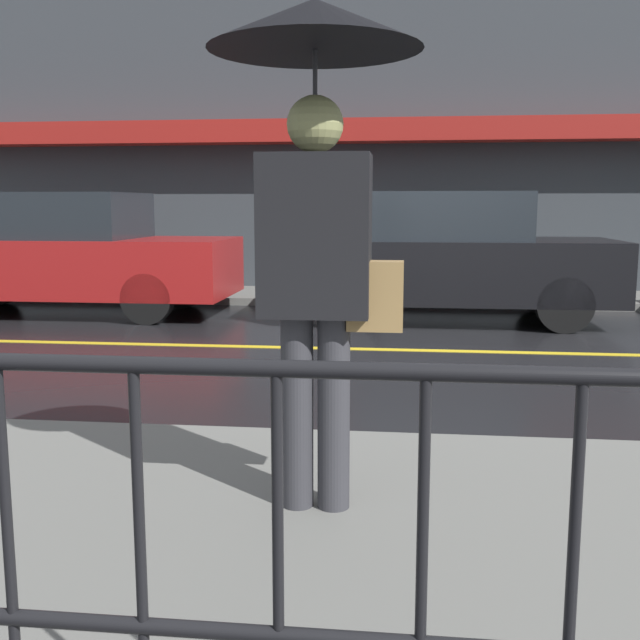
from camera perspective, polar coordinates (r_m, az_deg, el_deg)
ground_plane at (r=7.63m, az=6.81°, el=-2.30°), size 80.00×80.00×0.00m
sidewalk_near at (r=3.10m, az=7.01°, el=-18.25°), size 28.00×3.18×0.11m
sidewalk_far at (r=11.53m, az=6.77°, el=1.73°), size 28.00×1.66×0.11m
lane_marking at (r=7.63m, az=6.81°, el=-2.27°), size 25.20×0.12×0.01m
building_storefront at (r=12.54m, az=7.05°, el=17.14°), size 28.00×0.85×6.67m
railing_foreground at (r=1.59m, az=7.78°, el=-17.71°), size 12.00×0.04×1.05m
pedestrian at (r=3.23m, az=-0.24°, el=13.07°), size 0.90×0.90×2.19m
car_red at (r=10.63m, az=-19.12°, el=4.79°), size 4.50×1.71×1.61m
car_black at (r=9.59m, az=9.88°, el=4.77°), size 3.95×1.80×1.61m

